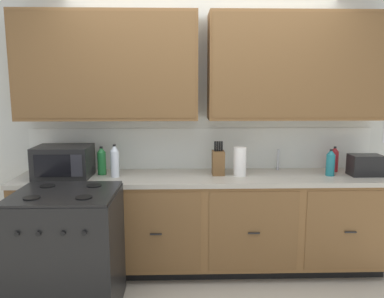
% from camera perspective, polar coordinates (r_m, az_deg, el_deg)
% --- Properties ---
extents(ground_plane, '(8.32, 8.32, 0.00)m').
position_cam_1_polar(ground_plane, '(3.53, 1.91, -19.65)').
color(ground_plane, '#B2A893').
extents(wall_unit, '(4.53, 0.40, 2.59)m').
position_cam_1_polar(wall_unit, '(3.58, 1.61, 8.74)').
color(wall_unit, silver).
rests_on(wall_unit, ground_plane).
extents(counter_run, '(3.36, 0.64, 0.91)m').
position_cam_1_polar(counter_run, '(3.60, 1.69, -10.83)').
color(counter_run, black).
rests_on(counter_run, ground_plane).
extents(stove_range, '(0.76, 0.68, 0.95)m').
position_cam_1_polar(stove_range, '(3.14, -18.05, -14.42)').
color(stove_range, black).
rests_on(stove_range, ground_plane).
extents(microwave, '(0.48, 0.37, 0.28)m').
position_cam_1_polar(microwave, '(3.58, -18.65, -1.80)').
color(microwave, black).
rests_on(microwave, counter_run).
extents(toaster, '(0.28, 0.18, 0.19)m').
position_cam_1_polar(toaster, '(3.80, 24.49, -2.20)').
color(toaster, black).
rests_on(toaster, counter_run).
extents(knife_block, '(0.11, 0.14, 0.31)m').
position_cam_1_polar(knife_block, '(3.49, 3.94, -1.99)').
color(knife_block, brown).
rests_on(knife_block, counter_run).
extents(sink_faucet, '(0.02, 0.02, 0.20)m').
position_cam_1_polar(sink_faucet, '(3.77, 12.72, -1.59)').
color(sink_faucet, '#B2B5BA').
rests_on(sink_faucet, counter_run).
extents(paper_towel_roll, '(0.12, 0.12, 0.26)m').
position_cam_1_polar(paper_towel_roll, '(3.47, 7.17, -1.86)').
color(paper_towel_roll, white).
rests_on(paper_towel_roll, counter_run).
extents(bottle_teal, '(0.08, 0.08, 0.24)m').
position_cam_1_polar(bottle_teal, '(3.67, 19.99, -1.94)').
color(bottle_teal, '#1E707A').
rests_on(bottle_teal, counter_run).
extents(bottle_red, '(0.07, 0.07, 0.24)m').
position_cam_1_polar(bottle_red, '(3.86, 20.51, -1.45)').
color(bottle_red, maroon).
rests_on(bottle_red, counter_run).
extents(bottle_clear, '(0.08, 0.08, 0.29)m').
position_cam_1_polar(bottle_clear, '(3.46, -11.47, -1.79)').
color(bottle_clear, silver).
rests_on(bottle_clear, counter_run).
extents(bottle_green, '(0.08, 0.08, 0.26)m').
position_cam_1_polar(bottle_green, '(3.59, -13.35, -1.74)').
color(bottle_green, '#237A38').
rests_on(bottle_green, counter_run).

